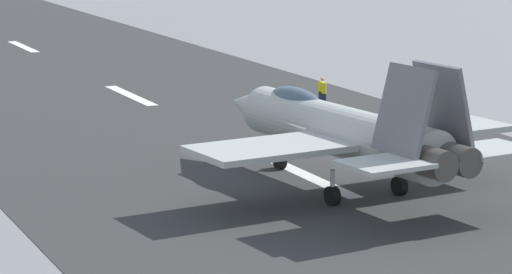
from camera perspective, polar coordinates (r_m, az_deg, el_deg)
The scene contains 4 objects.
ground_plane at distance 49.70m, azimuth 2.86°, elevation -2.07°, with size 400.00×400.00×0.00m, color slate.
runway_strip at distance 49.68m, azimuth 2.87°, elevation -2.06°, with size 240.00×26.00×0.02m.
fighter_jet at distance 47.48m, azimuth 4.01°, elevation 0.37°, with size 16.41×13.94×5.70m.
crew_person at distance 67.11m, azimuth 3.20°, elevation 2.15°, with size 0.70×0.36×1.71m.
Camera 1 is at (-42.94, 22.26, 11.40)m, focal length 83.58 mm.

